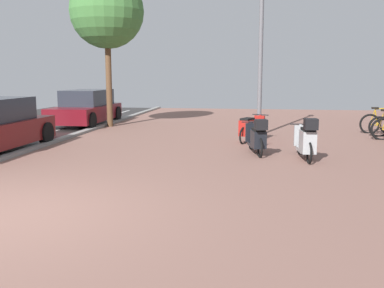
{
  "coord_description": "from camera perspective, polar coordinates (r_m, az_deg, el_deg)",
  "views": [
    {
      "loc": [
        3.45,
        -5.47,
        1.95
      ],
      "look_at": [
        2.49,
        0.88,
        0.94
      ],
      "focal_mm": 41.21,
      "sensor_mm": 36.0,
      "label": 1
    }
  ],
  "objects": [
    {
      "name": "street_tree",
      "position": [
        17.1,
        -10.97,
        16.46
      ],
      "size": [
        2.71,
        2.71,
        5.6
      ],
      "color": "brown",
      "rests_on": "ground"
    },
    {
      "name": "scooter_far",
      "position": [
        10.93,
        8.42,
        0.84
      ],
      "size": [
        0.66,
        1.7,
        0.94
      ],
      "color": "black",
      "rests_on": "ground"
    },
    {
      "name": "ground",
      "position": [
        6.16,
        -11.2,
        -9.91
      ],
      "size": [
        21.0,
        40.0,
        0.13
      ],
      "color": "black"
    },
    {
      "name": "parked_car_far",
      "position": [
        17.94,
        -13.53,
        4.55
      ],
      "size": [
        1.79,
        3.97,
        1.36
      ],
      "color": "maroon",
      "rests_on": "ground"
    },
    {
      "name": "lamp_post",
      "position": [
        14.38,
        8.93,
        13.99
      ],
      "size": [
        0.2,
        0.52,
        5.83
      ],
      "color": "slate",
      "rests_on": "ground"
    },
    {
      "name": "scooter_mid",
      "position": [
        10.42,
        14.58,
        0.45
      ],
      "size": [
        0.52,
        1.77,
        1.03
      ],
      "color": "black",
      "rests_on": "ground"
    },
    {
      "name": "bicycle_rack_10",
      "position": [
        16.05,
        23.12,
        2.47
      ],
      "size": [
        1.34,
        0.48,
        0.95
      ],
      "color": "black",
      "rests_on": "ground"
    },
    {
      "name": "scooter_near",
      "position": [
        12.96,
        7.57,
        1.97
      ],
      "size": [
        0.86,
        1.55,
        0.79
      ],
      "color": "black",
      "rests_on": "ground"
    }
  ]
}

